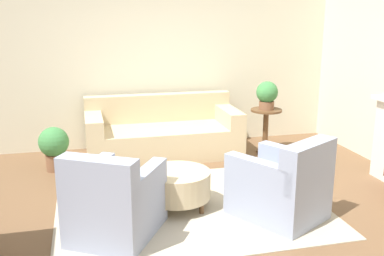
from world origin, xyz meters
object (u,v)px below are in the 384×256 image
object	(u,v)px
armchair_left	(114,204)
side_table	(266,124)
potted_plant_floor	(54,145)
armchair_right	(282,187)
potted_plant_on_side_table	(267,94)
couch	(163,134)
ottoman_table	(177,184)

from	to	relation	value
armchair_left	side_table	distance (m)	3.24
armchair_left	potted_plant_floor	xyz separation A→B (m)	(-0.64, 2.06, 0.01)
armchair_right	potted_plant_on_side_table	size ratio (longest dim) A/B	2.63
armchair_left	armchair_right	xyz separation A→B (m)	(1.70, 0.00, 0.00)
couch	armchair_right	xyz separation A→B (m)	(0.81, -2.42, 0.03)
ottoman_table	potted_plant_floor	world-z (taller)	potted_plant_floor
couch	potted_plant_floor	world-z (taller)	couch
armchair_left	armchair_right	size ratio (longest dim) A/B	1.00
armchair_right	potted_plant_on_side_table	bearing A→B (deg)	71.49
couch	armchair_right	distance (m)	2.55
armchair_right	side_table	world-z (taller)	armchair_right
armchair_left	potted_plant_on_side_table	xyz separation A→B (m)	(2.42, 2.15, 0.56)
potted_plant_floor	ottoman_table	bearing A→B (deg)	-49.27
couch	armchair_left	size ratio (longest dim) A/B	2.03
side_table	ottoman_table	bearing A→B (deg)	-136.05
couch	armchair_right	size ratio (longest dim) A/B	2.03
couch	ottoman_table	bearing A→B (deg)	-95.64
potted_plant_on_side_table	side_table	bearing A→B (deg)	-90.00
ottoman_table	potted_plant_on_side_table	size ratio (longest dim) A/B	1.73
couch	ottoman_table	distance (m)	1.94
potted_plant_on_side_table	couch	bearing A→B (deg)	169.91
side_table	armchair_left	bearing A→B (deg)	-138.40
side_table	potted_plant_floor	bearing A→B (deg)	-178.31
armchair_left	potted_plant_floor	world-z (taller)	armchair_left
ottoman_table	armchair_left	bearing A→B (deg)	-144.93
couch	ottoman_table	size ratio (longest dim) A/B	3.07
armchair_right	ottoman_table	world-z (taller)	armchair_right
armchair_left	ottoman_table	bearing A→B (deg)	35.07
couch	potted_plant_floor	size ratio (longest dim) A/B	3.73
ottoman_table	side_table	world-z (taller)	side_table
armchair_left	ottoman_table	distance (m)	0.86
couch	armchair_right	bearing A→B (deg)	-71.57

